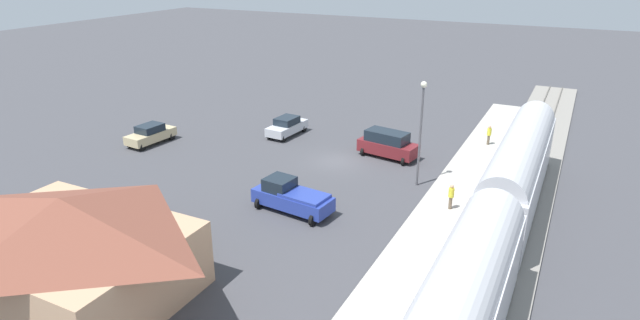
{
  "coord_description": "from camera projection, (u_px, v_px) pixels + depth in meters",
  "views": [
    {
      "loc": [
        -16.75,
        36.13,
        15.7
      ],
      "look_at": [
        0.21,
        2.62,
        1.0
      ],
      "focal_mm": 29.52,
      "sensor_mm": 36.0,
      "label": 1
    }
  ],
  "objects": [
    {
      "name": "ground_plane",
      "position": [
        337.0,
        161.0,
        42.78
      ],
      "size": [
        200.0,
        200.0,
        0.0
      ],
      "primitive_type": "plane",
      "color": "#424247"
    },
    {
      "name": "railway_track",
      "position": [
        517.0,
        193.0,
        36.86
      ],
      "size": [
        4.8,
        70.0,
        0.3
      ],
      "color": "gray",
      "rests_on": "ground"
    },
    {
      "name": "platform",
      "position": [
        460.0,
        182.0,
        38.52
      ],
      "size": [
        3.2,
        46.0,
        0.3
      ],
      "color": "#B7B2A8",
      "rests_on": "ground"
    },
    {
      "name": "station_building",
      "position": [
        67.0,
        245.0,
        25.2
      ],
      "size": [
        11.82,
        8.76,
        5.2
      ],
      "color": "tan",
      "rests_on": "ground"
    },
    {
      "name": "pedestrian_on_platform",
      "position": [
        451.0,
        195.0,
        33.8
      ],
      "size": [
        0.36,
        0.36,
        1.71
      ],
      "color": "brown",
      "rests_on": "platform"
    },
    {
      "name": "pedestrian_waiting_far",
      "position": [
        489.0,
        134.0,
        45.36
      ],
      "size": [
        0.36,
        0.36,
        1.71
      ],
      "color": "brown",
      "rests_on": "platform"
    },
    {
      "name": "suv_maroon",
      "position": [
        388.0,
        144.0,
        43.31
      ],
      "size": [
        5.15,
        3.0,
        2.22
      ],
      "color": "maroon",
      "rests_on": "ground"
    },
    {
      "name": "sedan_tan",
      "position": [
        151.0,
        134.0,
        46.54
      ],
      "size": [
        2.18,
        4.63,
        1.74
      ],
      "color": "#C6B284",
      "rests_on": "ground"
    },
    {
      "name": "sedan_silver",
      "position": [
        287.0,
        126.0,
        48.69
      ],
      "size": [
        2.15,
        4.62,
        1.74
      ],
      "color": "silver",
      "rests_on": "ground"
    },
    {
      "name": "pickup_blue",
      "position": [
        291.0,
        197.0,
        34.15
      ],
      "size": [
        5.59,
        2.96,
        2.14
      ],
      "color": "#283D9E",
      "rests_on": "ground"
    },
    {
      "name": "light_pole_near_platform",
      "position": [
        421.0,
        122.0,
        36.64
      ],
      "size": [
        0.44,
        0.44,
        7.69
      ],
      "color": "#515156",
      "rests_on": "ground"
    }
  ]
}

